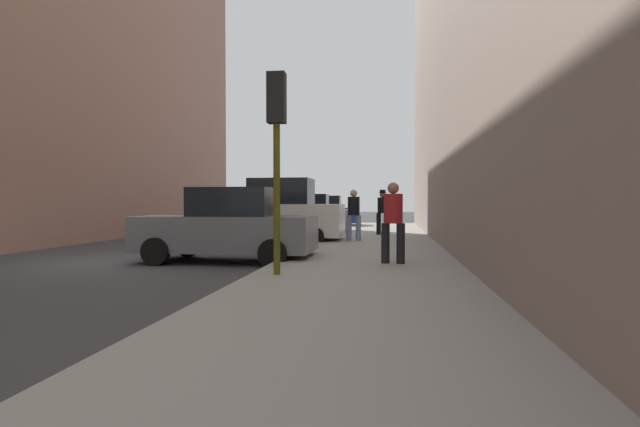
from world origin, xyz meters
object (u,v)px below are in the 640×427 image
parked_gray_coupe (228,227)px  parked_silver_sedan (303,215)px  pedestrian_in_red_jacket (393,218)px  traffic_light (277,129)px  pedestrian_with_fedora (383,210)px  fire_hydrant (334,228)px  parked_blue_sedan (321,212)px  parked_white_van (277,214)px  pedestrian_in_jeans (354,212)px

parked_gray_coupe → parked_silver_sedan: size_ratio=0.99×
pedestrian_in_red_jacket → parked_silver_sedan: bearing=108.9°
pedestrian_in_red_jacket → traffic_light: bearing=-137.4°
parked_gray_coupe → pedestrian_with_fedora: 9.08m
parked_silver_sedan → traffic_light: traffic_light is taller
fire_hydrant → parked_gray_coupe: bearing=-105.0°
parked_blue_sedan → pedestrian_in_red_jacket: size_ratio=2.49×
pedestrian_with_fedora → parked_gray_coupe: bearing=-113.2°
traffic_light → pedestrian_with_fedora: (1.72, 11.20, -1.62)m
parked_silver_sedan → fire_hydrant: parked_silver_sedan is taller
parked_white_van → traffic_light: bearing=-77.2°
traffic_light → pedestrian_with_fedora: traffic_light is taller
pedestrian_in_jeans → pedestrian_in_red_jacket: size_ratio=1.00×
parked_gray_coupe → pedestrian_with_fedora: size_ratio=2.37×
parked_gray_coupe → fire_hydrant: bearing=75.0°
parked_gray_coupe → pedestrian_with_fedora: (3.58, 8.34, 0.29)m
parked_gray_coupe → pedestrian_in_jeans: 5.82m
parked_silver_sedan → pedestrian_with_fedora: pedestrian_with_fedora is taller
parked_white_van → traffic_light: traffic_light is taller
parked_silver_sedan → pedestrian_in_jeans: 5.94m
parked_gray_coupe → parked_silver_sedan: bearing=90.0°
traffic_light → parked_gray_coupe: bearing=122.9°
parked_gray_coupe → parked_white_van: bearing=90.0°
traffic_light → pedestrian_in_red_jacket: size_ratio=2.11×
parked_silver_sedan → traffic_light: size_ratio=1.18×
fire_hydrant → pedestrian_in_red_jacket: 7.99m
fire_hydrant → parked_silver_sedan: bearing=115.5°
parked_silver_sedan → parked_blue_sedan: same height
fire_hydrant → pedestrian_in_red_jacket: pedestrian_in_red_jacket is taller
pedestrian_with_fedora → fire_hydrant: bearing=-137.5°
pedestrian_with_fedora → traffic_light: bearing=-98.7°
parked_silver_sedan → pedestrian_with_fedora: size_ratio=2.40×
parked_silver_sedan → traffic_light: (1.85, -13.35, 1.91)m
fire_hydrant → pedestrian_in_jeans: pedestrian_in_jeans is taller
parked_blue_sedan → fire_hydrant: size_ratio=6.05×
parked_blue_sedan → traffic_light: (1.85, -19.22, 1.91)m
parked_gray_coupe → pedestrian_in_jeans: bearing=62.9°
traffic_light → pedestrian_in_red_jacket: 3.27m
parked_white_van → pedestrian_in_red_jacket: parked_white_van is taller
pedestrian_with_fedora → parked_silver_sedan: bearing=149.0°
parked_white_van → parked_blue_sedan: size_ratio=1.09×
parked_silver_sedan → traffic_light: bearing=-82.1°
fire_hydrant → pedestrian_in_red_jacket: bearing=-74.5°
parked_gray_coupe → traffic_light: size_ratio=1.17×
parked_white_van → parked_blue_sedan: 11.05m
parked_gray_coupe → parked_blue_sedan: same height
parked_blue_sedan → traffic_light: bearing=-84.5°
parked_silver_sedan → pedestrian_in_jeans: size_ratio=2.49×
pedestrian_in_jeans → pedestrian_in_red_jacket: (1.27, -6.13, 0.00)m
fire_hydrant → pedestrian_with_fedora: (1.77, 1.62, 0.64)m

